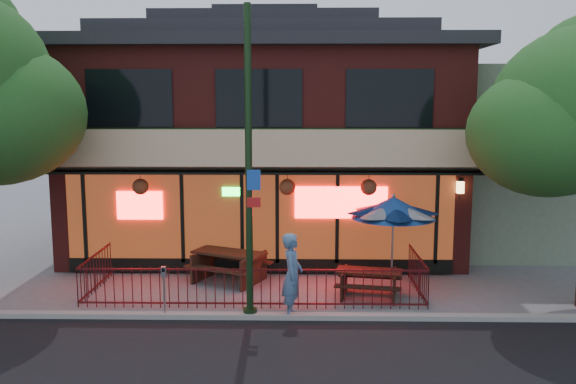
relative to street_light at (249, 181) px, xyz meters
name	(u,v)px	position (x,y,z in m)	size (l,w,h in m)	color
ground	(251,311)	(0.00, 0.40, -3.15)	(80.00, 80.00, 0.00)	gray
curb	(250,316)	(0.00, -0.10, -3.09)	(80.00, 0.25, 0.12)	#999993
restaurant_building	(267,125)	(0.00, 7.51, 0.98)	(12.96, 9.49, 8.05)	maroon
neighbor_building	(523,157)	(9.00, 8.10, -0.15)	(6.00, 7.00, 6.00)	gray
patio_fence	(253,279)	(0.00, 0.91, -2.52)	(8.44, 2.62, 1.00)	#4C1013
street_light	(249,181)	(0.00, 0.00, 0.00)	(0.43, 0.32, 7.00)	black
picnic_table_left	(229,262)	(-0.80, 2.80, -2.59)	(2.42, 2.19, 0.85)	#3B2015
picnic_table_right	(369,279)	(2.89, 1.51, -2.69)	(1.84, 1.53, 0.70)	black
patio_umbrella	(393,207)	(3.60, 2.42, -1.00)	(2.21, 2.21, 2.52)	gray
pedestrian	(292,275)	(0.97, 0.05, -2.17)	(0.72, 0.47, 1.96)	#4C6F98
parking_meter_near	(164,283)	(-1.95, -0.08, -2.33)	(0.11, 0.09, 1.21)	gray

